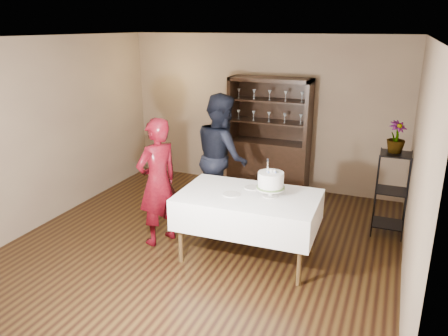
# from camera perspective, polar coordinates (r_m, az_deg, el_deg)

# --- Properties ---
(floor) EXTENTS (5.00, 5.00, 0.00)m
(floor) POSITION_cam_1_polar(r_m,az_deg,el_deg) (6.09, -2.29, -9.57)
(floor) COLOR black
(floor) RESTS_ON ground
(ceiling) EXTENTS (5.00, 5.00, 0.00)m
(ceiling) POSITION_cam_1_polar(r_m,az_deg,el_deg) (5.39, -2.66, 16.72)
(ceiling) COLOR silver
(ceiling) RESTS_ON back_wall
(back_wall) EXTENTS (5.00, 0.02, 2.70)m
(back_wall) POSITION_cam_1_polar(r_m,az_deg,el_deg) (7.88, 5.12, 7.25)
(back_wall) COLOR brown
(back_wall) RESTS_ON floor
(wall_left) EXTENTS (0.02, 5.00, 2.70)m
(wall_left) POSITION_cam_1_polar(r_m,az_deg,el_deg) (6.98, -21.56, 4.62)
(wall_left) COLOR brown
(wall_left) RESTS_ON floor
(wall_right) EXTENTS (0.02, 5.00, 2.70)m
(wall_right) POSITION_cam_1_polar(r_m,az_deg,el_deg) (5.13, 23.90, -0.27)
(wall_right) COLOR brown
(wall_right) RESTS_ON floor
(china_hutch) EXTENTS (1.40, 0.48, 2.00)m
(china_hutch) POSITION_cam_1_polar(r_m,az_deg,el_deg) (7.75, 5.85, 1.83)
(china_hutch) COLOR black
(china_hutch) RESTS_ON floor
(plant_etagere) EXTENTS (0.42, 0.42, 1.20)m
(plant_etagere) POSITION_cam_1_polar(r_m,az_deg,el_deg) (6.48, 21.03, -2.78)
(plant_etagere) COLOR black
(plant_etagere) RESTS_ON floor
(cake_table) EXTENTS (1.73, 1.09, 0.86)m
(cake_table) POSITION_cam_1_polar(r_m,az_deg,el_deg) (5.45, 3.19, -5.46)
(cake_table) COLOR white
(cake_table) RESTS_ON floor
(woman) EXTENTS (0.63, 0.74, 1.73)m
(woman) POSITION_cam_1_polar(r_m,az_deg,el_deg) (5.83, -8.64, -1.81)
(woman) COLOR #3E050F
(woman) RESTS_ON floor
(man) EXTENTS (1.13, 1.17, 1.90)m
(man) POSITION_cam_1_polar(r_m,az_deg,el_deg) (6.57, -0.30, 1.53)
(man) COLOR black
(man) RESTS_ON floor
(cake) EXTENTS (0.35, 0.35, 0.48)m
(cake) POSITION_cam_1_polar(r_m,az_deg,el_deg) (5.28, 6.12, -1.74)
(cake) COLOR white
(cake) RESTS_ON cake_table
(plate_near) EXTENTS (0.22, 0.22, 0.01)m
(plate_near) POSITION_cam_1_polar(r_m,az_deg,el_deg) (5.35, 0.97, -3.45)
(plate_near) COLOR white
(plate_near) RESTS_ON cake_table
(plate_far) EXTENTS (0.23, 0.23, 0.01)m
(plate_far) POSITION_cam_1_polar(r_m,az_deg,el_deg) (5.58, 3.70, -2.57)
(plate_far) COLOR white
(plate_far) RESTS_ON cake_table
(potted_plant) EXTENTS (0.34, 0.34, 0.43)m
(potted_plant) POSITION_cam_1_polar(r_m,az_deg,el_deg) (6.31, 21.59, 3.77)
(potted_plant) COLOR #527437
(potted_plant) RESTS_ON plant_etagere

